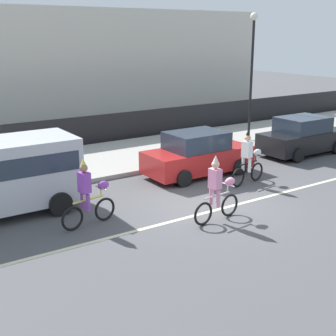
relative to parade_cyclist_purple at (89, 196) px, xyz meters
The scene contains 11 objects.
ground_plane 3.86m from the parade_cyclist_purple, ahead, with size 80.00×80.00×0.00m, color #4C4C4F.
road_centre_line 3.96m from the parade_cyclist_purple, 15.77° to the right, with size 36.00×0.14×0.01m, color beige.
sidewalk_curb 7.06m from the parade_cyclist_purple, 57.97° to the left, with size 60.00×5.00×0.15m, color #9E9B93.
fence_line 9.60m from the parade_cyclist_purple, 67.19° to the left, with size 40.00×0.08×1.40m, color black.
building_backdrop 18.25m from the parade_cyclist_purple, 74.70° to the left, with size 28.00×8.00×6.50m, color beige.
parade_cyclist_purple is the anchor object (origin of this frame).
parade_cyclist_pink 3.55m from the parade_cyclist_purple, 28.35° to the right, with size 1.72×0.50×1.92m.
parade_cyclist_zebra 6.19m from the parade_cyclist_purple, ahead, with size 1.71×0.53×1.92m.
parked_car_black 11.30m from the parade_cyclist_purple, 10.97° to the left, with size 4.10×1.92×1.64m.
parked_car_red 5.78m from the parade_cyclist_purple, 22.02° to the left, with size 4.10×1.92×1.64m.
street_lamp_post 12.20m from the parade_cyclist_purple, 25.42° to the left, with size 0.36×0.36×5.86m.
Camera 1 is at (-8.58, -10.58, 5.08)m, focal length 50.00 mm.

